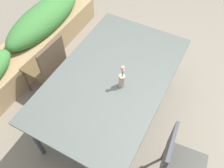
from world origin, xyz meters
name	(u,v)px	position (x,y,z in m)	size (l,w,h in m)	color
ground_plane	(120,114)	(0.00, 0.00, 0.00)	(12.00, 12.00, 0.00)	#756B5B
dining_table	(112,79)	(-0.05, 0.09, 0.74)	(1.84, 1.13, 0.79)	#4C514C
chair_far_side	(47,65)	(-0.07, 1.00, 0.50)	(0.46, 0.46, 0.89)	brown
chair_near_left	(177,162)	(-0.47, -0.81, 0.50)	(0.44, 0.44, 0.88)	#31302A
flower_vase	(122,79)	(-0.12, -0.05, 0.89)	(0.06, 0.06, 0.29)	tan
planter_box	(13,58)	(-0.08, 1.63, 0.32)	(3.42, 0.56, 0.69)	#9E7F56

